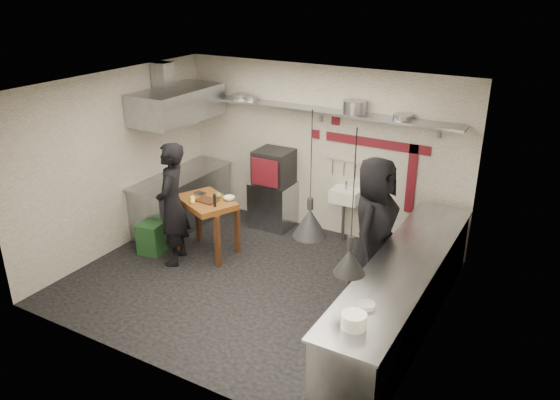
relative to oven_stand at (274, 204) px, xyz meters
The scene contains 47 objects.
floor 2.01m from the oven_stand, 67.73° to the right, with size 5.00×5.00×0.00m, color black.
ceiling 3.10m from the oven_stand, 67.73° to the right, with size 5.00×5.00×0.00m, color beige.
wall_back 1.28m from the oven_stand, 20.63° to the left, with size 5.00×0.04×2.80m, color silver.
wall_front 4.11m from the oven_stand, 79.24° to the right, with size 5.00×0.04×2.80m, color silver.
wall_left 2.72m from the oven_stand, 133.97° to the right, with size 0.04×4.20×2.80m, color silver.
wall_right 3.85m from the oven_stand, 29.28° to the right, with size 0.04×4.20×2.80m, color silver.
red_band_horiz 2.14m from the oven_stand, ahead, with size 1.70×0.02×0.14m, color maroon.
red_band_vert 2.44m from the oven_stand, ahead, with size 0.14×0.02×1.10m, color maroon.
red_tile_a 1.86m from the oven_stand, 14.67° to the left, with size 0.14×0.02×0.14m, color maroon.
red_tile_b 1.46m from the oven_stand, 21.99° to the left, with size 0.14×0.02×0.14m, color maroon.
back_shelf 1.88m from the oven_stand, ahead, with size 4.60×0.34×0.04m, color gray.
shelf_bracket_left 2.01m from the oven_stand, 167.77° to the left, with size 0.04×0.06×0.24m, color gray.
shelf_bracket_mid 1.80m from the oven_stand, 18.58° to the left, with size 0.04×0.06×0.24m, color gray.
shelf_bracket_right 3.11m from the oven_stand, ahead, with size 0.04×0.06×0.24m, color gray.
pan_far_left 1.92m from the oven_stand, behind, with size 0.28×0.28×0.09m, color gray.
pan_mid_left 1.85m from the oven_stand, 168.75° to the left, with size 0.24×0.24×0.07m, color gray.
stock_pot 2.29m from the oven_stand, ahead, with size 0.35×0.35×0.20m, color gray.
pan_right 2.77m from the oven_stand, ahead, with size 0.28×0.28×0.08m, color gray.
oven_stand is the anchor object (origin of this frame).
combi_oven 0.69m from the oven_stand, 40.50° to the right, with size 0.59×0.55×0.58m, color black.
oven_door 0.77m from the oven_stand, 84.13° to the right, with size 0.49×0.03×0.46m, color maroon.
oven_glass 0.76m from the oven_stand, 84.36° to the right, with size 0.40×0.02×0.34m, color black.
hand_sink 1.35m from the oven_stand, ahead, with size 0.46×0.34×0.22m, color white.
sink_tap 1.41m from the oven_stand, ahead, with size 0.03×0.03×0.14m, color gray.
sink_drain 1.30m from the oven_stand, ahead, with size 0.06×0.06×0.66m, color gray.
utensil_rail 1.61m from the oven_stand, 10.52° to the left, with size 0.02×0.02×0.90m, color gray.
counter_right 3.42m from the oven_stand, 32.15° to the right, with size 0.70×3.80×0.90m, color gray.
counter_right_top 3.46m from the oven_stand, 32.15° to the right, with size 0.76×3.90×0.03m, color gray.
plate_stack 4.45m from the oven_stand, 49.44° to the right, with size 0.24×0.24×0.15m, color white.
small_bowl_right 4.14m from the oven_stand, 46.16° to the right, with size 0.18×0.18×0.05m, color white.
counter_left 1.60m from the oven_stand, 151.29° to the right, with size 0.70×1.90×0.90m, color gray.
counter_left_top 1.68m from the oven_stand, 151.29° to the right, with size 0.76×2.00×0.03m, color gray.
extractor_hood 2.34m from the oven_stand, 150.41° to the right, with size 0.78×1.60×0.50m, color gray.
hood_duct 2.79m from the oven_stand, 154.38° to the right, with size 0.28×0.28×0.50m, color gray.
green_bin 2.18m from the oven_stand, 122.14° to the right, with size 0.36×0.36×0.50m, color #204F26.
prep_table 1.47m from the oven_stand, 104.27° to the right, with size 0.92×0.64×0.92m, color brown, non-canonical shape.
cutting_board 1.59m from the oven_stand, 101.68° to the right, with size 0.31×0.22×0.03m, color #472716.
pepper_mill 1.70m from the oven_stand, 92.75° to the right, with size 0.04×0.04×0.20m, color black.
lemon_a 1.74m from the oven_stand, 107.89° to the right, with size 0.08×0.08×0.08m, color #FFF047.
lemon_b 1.80m from the oven_stand, 104.66° to the right, with size 0.07×0.07×0.07m, color #FFF047.
veg_ball 1.43m from the oven_stand, 99.68° to the right, with size 0.09×0.09×0.09m, color #5E8B3D.
steel_tray 1.51m from the oven_stand, 113.31° to the right, with size 0.18×0.12×0.03m, color gray.
bowl 1.38m from the oven_stand, 91.97° to the right, with size 0.18×0.18×0.05m, color white.
heat_lamp_near 3.59m from the oven_stand, 52.14° to the right, with size 0.39×0.39×1.46m, color black, non-canonical shape.
heat_lamp_far 4.28m from the oven_stand, 48.29° to the right, with size 0.33×0.33×1.53m, color black, non-canonical shape.
chef_left 2.05m from the oven_stand, 109.00° to the right, with size 0.69×0.45×1.89m, color black.
chef_right 2.64m from the oven_stand, 28.39° to the right, with size 0.96×0.62×1.96m, color black.
Camera 1 is at (3.69, -5.71, 4.10)m, focal length 35.00 mm.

